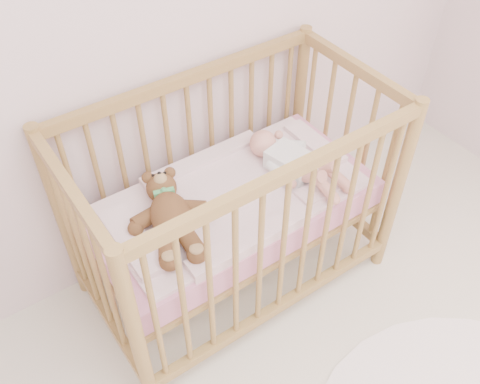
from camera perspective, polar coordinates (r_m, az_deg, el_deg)
crib at (r=2.35m, az=-0.69°, el=-1.37°), size 1.36×0.76×1.00m
mattress at (r=2.36m, az=-0.69°, el=-1.62°), size 1.22×0.62×0.13m
blanket at (r=2.31m, az=-0.71°, el=-0.34°), size 1.10×0.58×0.06m
baby at (r=2.38m, az=5.49°, el=3.55°), size 0.39×0.60×0.13m
teddy_bear at (r=2.13m, az=-7.42°, el=-2.44°), size 0.49×0.60×0.14m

